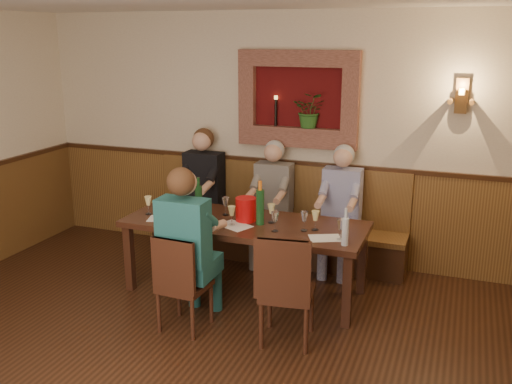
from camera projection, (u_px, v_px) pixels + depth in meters
room_shell at (139, 139)px, 3.67m from camera, size 6.04×6.04×2.82m
wainscoting at (149, 321)px, 4.02m from camera, size 6.02×6.02×1.15m
wall_niche at (301, 103)px, 6.27m from camera, size 1.36×0.30×1.06m
wall_sconce at (462, 97)px, 5.66m from camera, size 0.25×0.20×0.35m
dining_table at (245, 229)px, 5.67m from camera, size 2.40×0.90×0.75m
bench at (275, 232)px, 6.61m from camera, size 3.00×0.45×1.11m
chair_near_left at (184, 301)px, 5.04m from camera, size 0.42×0.42×0.90m
chair_near_right at (287, 311)px, 4.82m from camera, size 0.49×0.49×0.98m
person_bench_left at (201, 203)px, 6.73m from camera, size 0.45×0.55×1.49m
person_bench_mid at (271, 214)px, 6.45m from camera, size 0.41×0.51×1.41m
person_bench_right at (339, 221)px, 6.19m from camera, size 0.41×0.51×1.41m
person_chair_front at (189, 259)px, 5.06m from camera, size 0.44×0.54×1.47m
spittoon_bucket at (246, 209)px, 5.64m from camera, size 0.27×0.27×0.24m
wine_bottle_green_a at (260, 206)px, 5.52m from camera, size 0.08×0.08×0.44m
wine_bottle_green_b at (199, 200)px, 5.80m from camera, size 0.09×0.09×0.40m
water_bottle at (345, 231)px, 4.98m from camera, size 0.06×0.06×0.34m
tasting_sheet_a at (163, 219)px, 5.73m from camera, size 0.34×0.29×0.00m
tasting_sheet_b at (235, 226)px, 5.52m from camera, size 0.38×0.33×0.00m
tasting_sheet_c at (325, 238)px, 5.18m from camera, size 0.35×0.30×0.00m
tasting_sheet_d at (201, 226)px, 5.51m from camera, size 0.31×0.23×0.00m
wine_glass_0 at (148, 205)px, 5.85m from camera, size 0.08×0.08×0.19m
wine_glass_1 at (181, 203)px, 5.93m from camera, size 0.08×0.08×0.19m
wine_glass_2 at (192, 213)px, 5.59m from camera, size 0.08×0.08×0.19m
wine_glass_3 at (226, 206)px, 5.82m from camera, size 0.08×0.08×0.19m
wine_glass_4 at (232, 216)px, 5.52m from camera, size 0.08×0.08×0.19m
wine_glass_5 at (271, 213)px, 5.59m from camera, size 0.08×0.08×0.19m
wine_glass_6 at (275, 222)px, 5.34m from camera, size 0.08×0.08×0.19m
wine_glass_7 at (315, 221)px, 5.37m from camera, size 0.08×0.08×0.19m
wine_glass_8 at (341, 230)px, 5.12m from camera, size 0.08×0.08×0.19m
wine_glass_9 at (205, 219)px, 5.41m from camera, size 0.08×0.08×0.19m
wine_glass_10 at (304, 221)px, 5.36m from camera, size 0.08×0.08×0.19m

